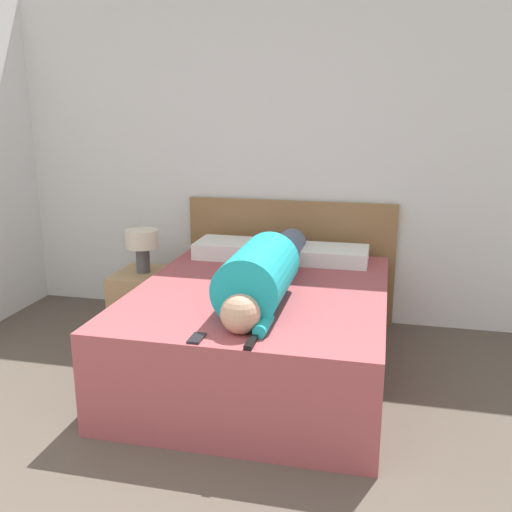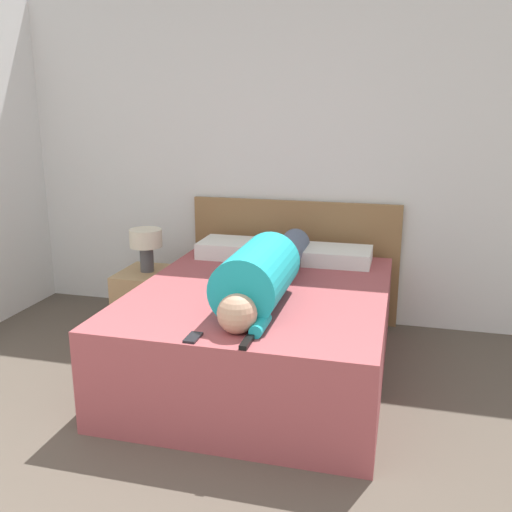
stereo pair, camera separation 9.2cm
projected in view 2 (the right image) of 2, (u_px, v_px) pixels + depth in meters
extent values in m
cube|color=white|center=(273.00, 160.00, 4.59)|extent=(5.42, 0.06, 2.60)
cube|color=#A84C51|center=(262.00, 331.00, 3.72)|extent=(1.58, 1.92, 0.60)
cube|color=olive|center=(294.00, 260.00, 4.69)|extent=(1.70, 0.04, 0.99)
cube|color=tan|center=(149.00, 300.00, 4.50)|extent=(0.42, 0.49, 0.48)
cylinder|color=#4C4C51|center=(147.00, 259.00, 4.41)|extent=(0.10, 0.10, 0.20)
cylinder|color=beige|center=(146.00, 238.00, 4.37)|extent=(0.25, 0.25, 0.14)
sphere|color=tan|center=(237.00, 314.00, 2.91)|extent=(0.21, 0.21, 0.21)
cylinder|color=#1EADB7|center=(257.00, 276.00, 3.27)|extent=(0.37, 0.70, 0.37)
cylinder|color=slate|center=(285.00, 256.00, 4.01)|extent=(0.22, 0.84, 0.22)
cylinder|color=#1EADB7|center=(260.00, 325.00, 2.94)|extent=(0.07, 0.22, 0.07)
cube|color=white|center=(234.00, 248.00, 4.41)|extent=(0.52, 0.38, 0.12)
cube|color=white|center=(338.00, 256.00, 4.22)|extent=(0.49, 0.38, 0.11)
cube|color=black|center=(247.00, 342.00, 2.78)|extent=(0.04, 0.15, 0.02)
cube|color=black|center=(193.00, 337.00, 2.86)|extent=(0.06, 0.13, 0.01)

